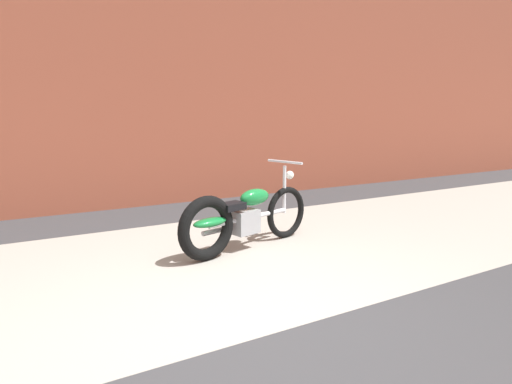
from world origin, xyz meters
TOP-DOWN VIEW (x-y plane):
  - ground_plane at (0.00, 0.00)m, footprint 80.00×80.00m
  - sidewalk_slab at (0.00, 1.75)m, footprint 36.00×3.50m
  - brick_building_wall at (0.00, 5.20)m, footprint 36.00×0.50m
  - motorcycle_green at (0.65, 1.85)m, footprint 1.97×0.75m

SIDE VIEW (x-z plane):
  - ground_plane at x=0.00m, z-range 0.00..0.00m
  - sidewalk_slab at x=0.00m, z-range 0.00..0.01m
  - motorcycle_green at x=0.65m, z-range -0.12..0.91m
  - brick_building_wall at x=0.00m, z-range 0.00..6.12m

